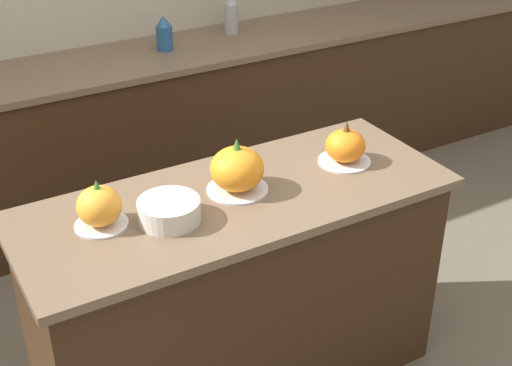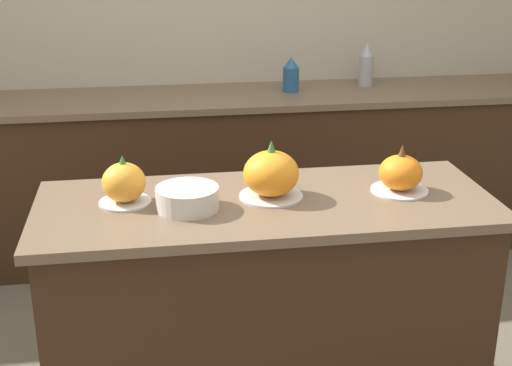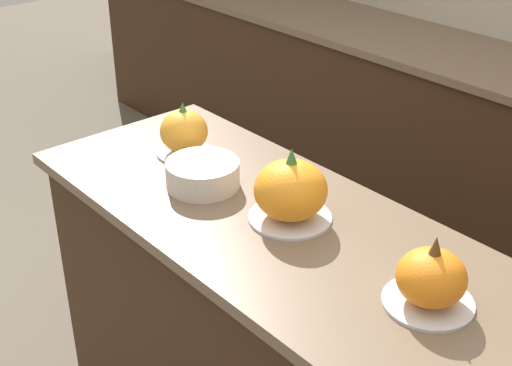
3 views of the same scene
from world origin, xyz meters
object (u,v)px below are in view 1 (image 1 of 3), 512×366
(bottle_tall, at_px, (231,13))
(bottle_short, at_px, (164,34))
(pumpkin_cake_center, at_px, (237,170))
(mixing_bowl, at_px, (169,211))
(pumpkin_cake_left, at_px, (99,207))
(pumpkin_cake_right, at_px, (345,147))

(bottle_tall, distance_m, bottle_short, 0.46)
(pumpkin_cake_center, bearing_deg, mixing_bowl, -167.42)
(pumpkin_cake_left, xyz_separation_m, bottle_short, (0.88, 1.48, 0.05))
(bottle_tall, bearing_deg, bottle_short, -169.90)
(pumpkin_cake_right, relative_size, bottle_tall, 0.85)
(pumpkin_cake_center, relative_size, pumpkin_cake_right, 1.09)
(bottle_tall, xyz_separation_m, mixing_bowl, (-1.12, -1.64, -0.10))
(mixing_bowl, bearing_deg, bottle_short, 66.78)
(pumpkin_cake_left, relative_size, pumpkin_cake_right, 0.88)
(pumpkin_cake_left, relative_size, pumpkin_cake_center, 0.80)
(pumpkin_cake_left, distance_m, bottle_short, 1.72)
(pumpkin_cake_left, bearing_deg, pumpkin_cake_right, -2.09)
(bottle_tall, xyz_separation_m, bottle_short, (-0.45, -0.08, -0.02))
(bottle_short, bearing_deg, pumpkin_cake_right, -86.39)
(bottle_short, distance_m, mixing_bowl, 1.70)
(pumpkin_cake_right, distance_m, mixing_bowl, 0.77)
(pumpkin_cake_center, xyz_separation_m, bottle_tall, (0.83, 1.58, 0.06))
(pumpkin_cake_right, xyz_separation_m, bottle_tall, (0.36, 1.59, 0.08))
(pumpkin_cake_center, bearing_deg, pumpkin_cake_left, 177.79)
(mixing_bowl, bearing_deg, bottle_tall, 55.66)
(pumpkin_cake_left, relative_size, mixing_bowl, 0.85)
(bottle_tall, height_order, bottle_short, bottle_tall)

